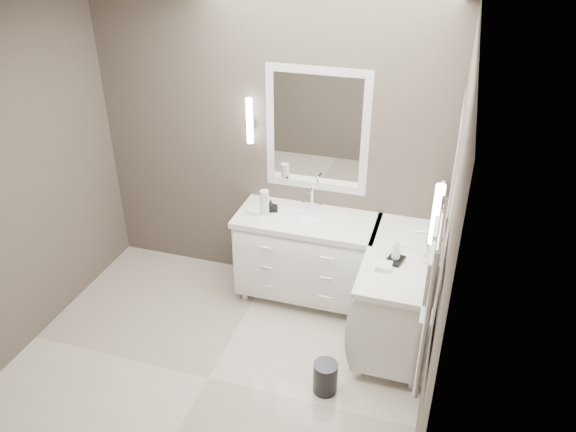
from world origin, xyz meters
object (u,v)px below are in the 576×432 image
(waste_bin, at_px, (325,377))
(towel_ladder, at_px, (428,305))
(vanity_back, at_px, (306,253))
(vanity_right, at_px, (400,291))

(waste_bin, bearing_deg, towel_ladder, -40.31)
(vanity_back, bearing_deg, vanity_right, -20.38)
(vanity_back, bearing_deg, towel_ladder, -55.90)
(vanity_back, xyz_separation_m, towel_ladder, (1.10, -1.63, 0.91))
(vanity_back, distance_m, vanity_right, 0.93)
(vanity_back, relative_size, towel_ladder, 1.38)
(vanity_right, distance_m, waste_bin, 0.93)
(towel_ladder, height_order, waste_bin, towel_ladder)
(vanity_back, height_order, towel_ladder, towel_ladder)
(vanity_right, bearing_deg, towel_ladder, -80.16)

